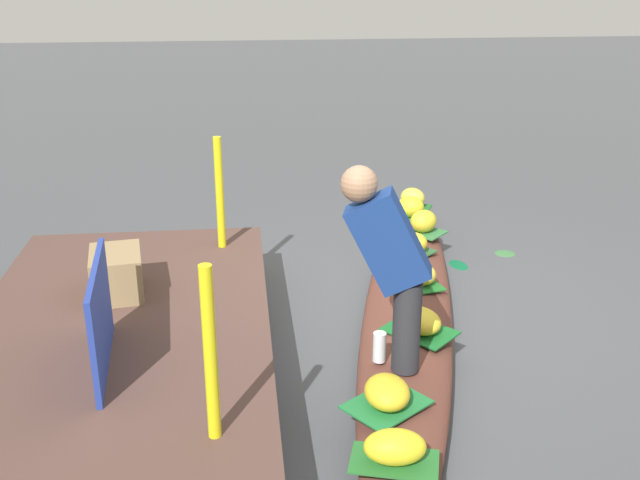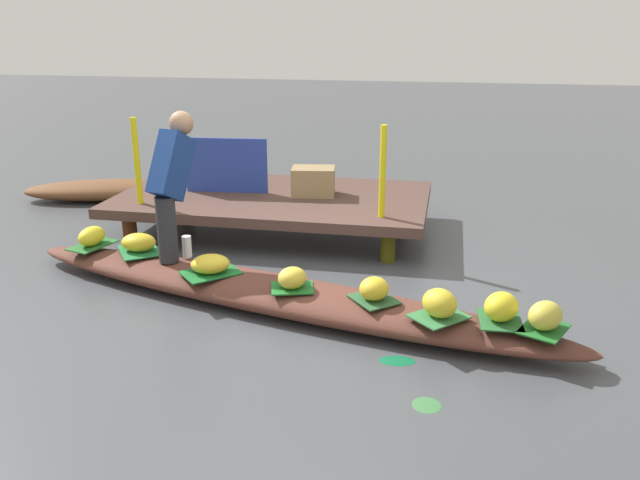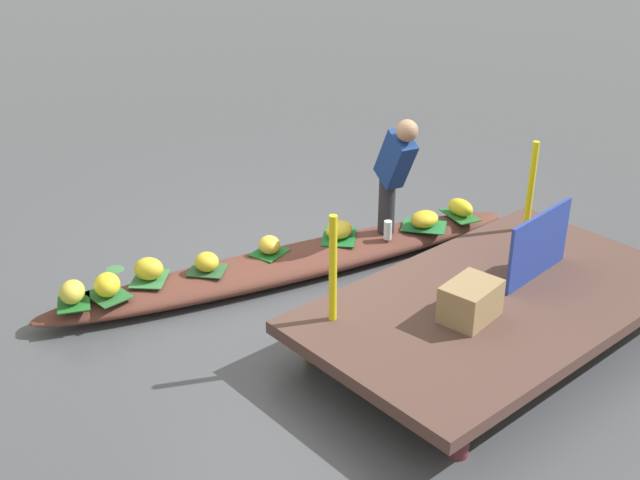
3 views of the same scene
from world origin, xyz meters
name	(u,v)px [view 3 (image 3 of 3)]	position (x,y,z in m)	size (l,w,h in m)	color
canal_water	(294,273)	(0.00, 0.00, 0.00)	(40.00, 40.00, 0.00)	#43464A
dock_platform	(496,303)	(-0.51, 1.90, 0.33)	(3.20, 1.80, 0.39)	#4E362F
vendor_boat	(294,262)	(0.00, 0.00, 0.11)	(4.75, 0.61, 0.22)	#572F25
leaf_mat_0	(339,237)	(-0.52, 0.04, 0.22)	(0.43, 0.31, 0.01)	#176026
banana_bunch_0	(339,230)	(-0.52, 0.04, 0.30)	(0.30, 0.24, 0.15)	gold
leaf_mat_1	(270,253)	(0.19, -0.13, 0.22)	(0.31, 0.26, 0.01)	#1C6323
banana_bunch_1	(269,245)	(0.19, -0.13, 0.30)	(0.22, 0.20, 0.16)	gold
leaf_mat_2	(108,295)	(1.67, -0.39, 0.22)	(0.35, 0.28, 0.01)	#255D2D
banana_bunch_2	(107,285)	(1.67, -0.39, 0.32)	(0.25, 0.21, 0.20)	yellow
leaf_mat_3	(74,302)	(1.94, -0.47, 0.22)	(0.34, 0.26, 0.01)	#1E6124
banana_bunch_3	(72,292)	(1.94, -0.47, 0.32)	(0.24, 0.20, 0.19)	gold
leaf_mat_4	(150,279)	(1.27, -0.41, 0.22)	(0.35, 0.28, 0.01)	#30703B
banana_bunch_4	(149,269)	(1.27, -0.41, 0.32)	(0.25, 0.21, 0.20)	gold
leaf_mat_5	(207,270)	(0.81, -0.22, 0.22)	(0.31, 0.27, 0.01)	#29542E
banana_bunch_5	(207,262)	(0.81, -0.22, 0.31)	(0.22, 0.21, 0.17)	gold
leaf_mat_6	(424,226)	(-1.31, 0.41, 0.22)	(0.42, 0.31, 0.01)	#1F6F35
banana_bunch_6	(424,219)	(-1.31, 0.41, 0.30)	(0.30, 0.24, 0.15)	gold
leaf_mat_7	(460,215)	(-1.78, 0.47, 0.22)	(0.41, 0.24, 0.01)	#236428
banana_bunch_7	(460,207)	(-1.78, 0.47, 0.31)	(0.30, 0.19, 0.17)	yellow
vendor_person	(395,168)	(-0.93, 0.35, 0.91)	(0.29, 0.52, 1.20)	#28282D
water_bottle	(388,230)	(-0.84, 0.37, 0.31)	(0.08, 0.08, 0.18)	silver
market_banner	(539,245)	(-1.01, 1.90, 0.67)	(0.87, 0.03, 0.57)	navy
railing_post_west	(531,186)	(-1.71, 1.30, 0.81)	(0.06, 0.06, 0.85)	yellow
railing_post_east	(333,269)	(0.69, 1.30, 0.81)	(0.06, 0.06, 0.85)	yellow
produce_crate	(471,301)	(-0.09, 1.96, 0.53)	(0.44, 0.32, 0.29)	#8F754E
drifting_plant_0	(161,281)	(1.02, -0.67, 0.00)	(0.24, 0.14, 0.01)	#0F5F36
drifting_plant_1	(115,269)	(1.23, -1.16, 0.00)	(0.17, 0.18, 0.01)	#3A703D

